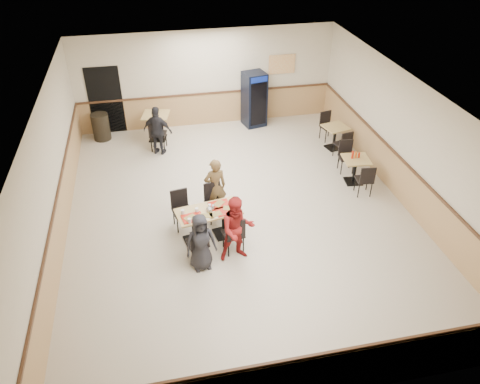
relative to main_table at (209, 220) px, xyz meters
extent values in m
plane|color=beige|center=(0.85, 0.81, -0.49)|extent=(10.00, 10.00, 0.00)
plane|color=silver|center=(0.85, 0.81, 2.51)|extent=(10.00, 10.00, 0.00)
plane|color=beige|center=(0.85, 5.81, 1.01)|extent=(8.00, 0.00, 8.00)
plane|color=beige|center=(0.85, -4.19, 1.01)|extent=(8.00, 0.00, 8.00)
plane|color=beige|center=(-3.15, 0.81, 1.01)|extent=(0.00, 10.00, 10.00)
plane|color=beige|center=(4.85, 0.81, 1.01)|extent=(0.00, 10.00, 10.00)
cube|color=tan|center=(0.85, 5.80, 0.01)|extent=(7.98, 0.03, 1.00)
cube|color=tan|center=(4.83, 0.81, 0.01)|extent=(0.03, 9.98, 1.00)
cube|color=#472B19|center=(0.85, 5.78, 0.54)|extent=(7.98, 0.04, 0.06)
cube|color=black|center=(-2.25, 5.79, 0.56)|extent=(1.00, 0.02, 2.10)
cube|color=orange|center=(3.25, 5.78, 1.31)|extent=(0.85, 0.02, 0.60)
cube|color=black|center=(-0.34, -0.06, -0.47)|extent=(0.51, 0.51, 0.04)
cylinder|color=black|center=(-0.34, -0.06, -0.12)|extent=(0.09, 0.09, 0.66)
cube|color=tan|center=(-0.34, -0.06, 0.23)|extent=(0.79, 0.79, 0.04)
cube|color=black|center=(0.34, 0.06, -0.47)|extent=(0.51, 0.51, 0.04)
cylinder|color=black|center=(0.34, 0.06, -0.12)|extent=(0.09, 0.09, 0.66)
cube|color=tan|center=(0.34, 0.06, 0.23)|extent=(0.79, 0.79, 0.04)
imported|color=black|center=(-0.29, -0.89, 0.15)|extent=(0.68, 0.49, 1.28)
imported|color=maroon|center=(0.48, -0.76, 0.26)|extent=(0.75, 0.60, 1.49)
imported|color=brown|center=(0.29, 0.89, 0.24)|extent=(0.57, 0.41, 1.45)
imported|color=black|center=(-0.82, 4.09, 0.23)|extent=(0.91, 0.68, 1.44)
cube|color=#B41A0C|center=(0.27, 0.16, 0.25)|extent=(0.49, 0.39, 0.02)
cube|color=#B41A0C|center=(0.36, -0.09, 0.25)|extent=(0.49, 0.39, 0.02)
cube|color=#B41A0C|center=(-0.37, -0.18, 0.25)|extent=(0.49, 0.39, 0.02)
cylinder|color=white|center=(-0.41, -0.19, 0.25)|extent=(0.22, 0.22, 0.01)
cube|color=#BD8A49|center=(-0.41, -0.19, 0.26)|extent=(0.30, 0.27, 0.02)
cylinder|color=white|center=(0.13, -0.18, 0.25)|extent=(0.22, 0.22, 0.01)
cube|color=#BD8A49|center=(0.13, -0.18, 0.26)|extent=(0.29, 0.22, 0.02)
cylinder|color=white|center=(-0.07, -0.19, 0.25)|extent=(0.22, 0.22, 0.01)
cube|color=#BD8A49|center=(-0.07, -0.19, 0.26)|extent=(0.27, 0.19, 0.02)
cylinder|color=white|center=(0.45, -0.02, 0.25)|extent=(0.22, 0.22, 0.01)
cube|color=#BD8A49|center=(0.45, -0.02, 0.26)|extent=(0.29, 0.23, 0.02)
cylinder|color=white|center=(0.26, 0.19, 0.25)|extent=(0.22, 0.22, 0.01)
cube|color=#BD8A49|center=(0.26, 0.19, 0.26)|extent=(0.30, 0.30, 0.02)
cylinder|color=silver|center=(-0.24, -0.32, 0.29)|extent=(0.08, 0.08, 0.10)
cylinder|color=silver|center=(-0.55, 0.01, 0.29)|extent=(0.08, 0.08, 0.10)
cylinder|color=silver|center=(-0.25, 0.01, 0.29)|extent=(0.08, 0.08, 0.10)
cylinder|color=silver|center=(-0.44, -0.32, 0.29)|extent=(0.08, 0.08, 0.10)
cylinder|color=silver|center=(-0.19, -0.29, 0.29)|extent=(0.08, 0.08, 0.10)
cylinder|color=#ABAEBF|center=(0.04, 0.06, 0.31)|extent=(0.07, 0.07, 0.12)
cylinder|color=#ABAEBF|center=(0.12, 0.02, 0.31)|extent=(0.07, 0.07, 0.12)
ellipsoid|color=silver|center=(0.02, -0.02, 0.30)|extent=(0.15, 0.15, 0.10)
cube|color=black|center=(4.05, 1.49, -0.47)|extent=(0.47, 0.47, 0.04)
cylinder|color=black|center=(4.05, 1.49, -0.13)|extent=(0.08, 0.08, 0.63)
cube|color=tan|center=(4.05, 1.49, 0.19)|extent=(0.72, 0.72, 0.04)
cube|color=black|center=(4.22, 3.36, -0.47)|extent=(0.50, 0.50, 0.04)
cylinder|color=black|center=(4.22, 3.36, -0.13)|extent=(0.08, 0.08, 0.63)
cube|color=tan|center=(4.22, 3.36, 0.19)|extent=(0.78, 0.78, 0.04)
cylinder|color=#B6240D|center=(3.95, 1.54, 0.31)|extent=(0.06, 0.06, 0.20)
cylinder|color=#D55F1C|center=(4.04, 1.54, 0.30)|extent=(0.06, 0.06, 0.17)
cylinder|color=#B6240D|center=(4.13, 1.54, 0.28)|extent=(0.05, 0.05, 0.14)
cube|color=black|center=(-0.82, 5.01, -0.47)|extent=(0.59, 0.59, 0.04)
cylinder|color=black|center=(-0.82, 5.01, -0.07)|extent=(0.10, 0.10, 0.74)
cube|color=tan|center=(-0.82, 5.01, 0.31)|extent=(0.91, 0.91, 0.04)
cube|color=black|center=(2.28, 5.41, 0.37)|extent=(0.77, 0.76, 1.72)
cube|color=black|center=(2.35, 5.09, 0.33)|extent=(0.52, 0.13, 1.36)
cube|color=navy|center=(2.35, 5.09, 1.13)|extent=(0.54, 0.13, 0.16)
cylinder|color=black|center=(-2.48, 5.36, -0.08)|extent=(0.52, 0.52, 0.82)
camera|label=1|loc=(-1.00, -8.04, 6.16)|focal=35.00mm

